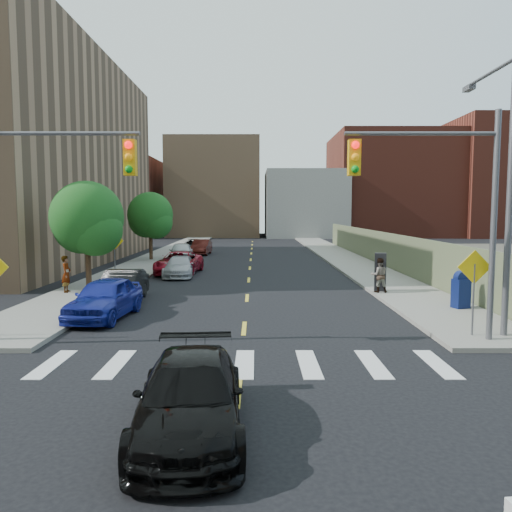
{
  "coord_description": "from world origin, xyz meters",
  "views": [
    {
      "loc": [
        0.39,
        -8.87,
        4.05
      ],
      "look_at": [
        0.42,
        13.56,
        2.0
      ],
      "focal_mm": 35.0,
      "sensor_mm": 36.0,
      "label": 1
    }
  ],
  "objects_px": {
    "parked_car_black": "(122,286)",
    "parked_car_blue": "(105,298)",
    "parked_car_red": "(179,263)",
    "pedestrian_east": "(379,275)",
    "parked_car_maroon": "(201,247)",
    "mailbox": "(461,290)",
    "parked_car_silver": "(180,267)",
    "parked_car_grey": "(194,246)",
    "pedestrian_west": "(66,274)",
    "parked_car_white": "(181,252)",
    "payphone": "(380,272)",
    "black_sedan": "(190,396)"
  },
  "relations": [
    {
      "from": "parked_car_black",
      "to": "parked_car_blue",
      "type": "bearing_deg",
      "value": -86.33
    },
    {
      "from": "parked_car_red",
      "to": "pedestrian_east",
      "type": "bearing_deg",
      "value": -32.37
    },
    {
      "from": "parked_car_maroon",
      "to": "mailbox",
      "type": "height_order",
      "value": "mailbox"
    },
    {
      "from": "parked_car_black",
      "to": "pedestrian_east",
      "type": "relative_size",
      "value": 2.61
    },
    {
      "from": "parked_car_black",
      "to": "parked_car_silver",
      "type": "bearing_deg",
      "value": 81.42
    },
    {
      "from": "parked_car_red",
      "to": "mailbox",
      "type": "relative_size",
      "value": 3.45
    },
    {
      "from": "parked_car_grey",
      "to": "pedestrian_west",
      "type": "height_order",
      "value": "pedestrian_west"
    },
    {
      "from": "parked_car_white",
      "to": "pedestrian_west",
      "type": "distance_m",
      "value": 16.05
    },
    {
      "from": "parked_car_blue",
      "to": "parked_car_red",
      "type": "bearing_deg",
      "value": 92.04
    },
    {
      "from": "parked_car_black",
      "to": "payphone",
      "type": "xyz_separation_m",
      "value": [
        11.95,
        2.21,
        0.37
      ]
    },
    {
      "from": "parked_car_grey",
      "to": "parked_car_white",
      "type": "bearing_deg",
      "value": -86.24
    },
    {
      "from": "parked_car_red",
      "to": "parked_car_white",
      "type": "bearing_deg",
      "value": 102.0
    },
    {
      "from": "parked_car_blue",
      "to": "parked_car_red",
      "type": "relative_size",
      "value": 0.87
    },
    {
      "from": "parked_car_grey",
      "to": "payphone",
      "type": "height_order",
      "value": "payphone"
    },
    {
      "from": "parked_car_grey",
      "to": "pedestrian_west",
      "type": "bearing_deg",
      "value": -93.76
    },
    {
      "from": "parked_car_white",
      "to": "parked_car_black",
      "type": "bearing_deg",
      "value": -95.33
    },
    {
      "from": "parked_car_blue",
      "to": "mailbox",
      "type": "distance_m",
      "value": 13.96
    },
    {
      "from": "parked_car_silver",
      "to": "pedestrian_west",
      "type": "xyz_separation_m",
      "value": [
        -4.39,
        -6.73,
        0.4
      ]
    },
    {
      "from": "parked_car_red",
      "to": "black_sedan",
      "type": "height_order",
      "value": "parked_car_red"
    },
    {
      "from": "parked_car_red",
      "to": "payphone",
      "type": "relative_size",
      "value": 2.8
    },
    {
      "from": "payphone",
      "to": "pedestrian_east",
      "type": "distance_m",
      "value": 0.46
    },
    {
      "from": "parked_car_black",
      "to": "black_sedan",
      "type": "xyz_separation_m",
      "value": [
        4.7,
        -13.0,
        -0.03
      ]
    },
    {
      "from": "parked_car_white",
      "to": "black_sedan",
      "type": "relative_size",
      "value": 0.96
    },
    {
      "from": "parked_car_silver",
      "to": "parked_car_white",
      "type": "relative_size",
      "value": 0.96
    },
    {
      "from": "parked_car_white",
      "to": "parked_car_maroon",
      "type": "relative_size",
      "value": 1.07
    },
    {
      "from": "parked_car_silver",
      "to": "pedestrian_east",
      "type": "xyz_separation_m",
      "value": [
        10.55,
        -6.77,
        0.35
      ]
    },
    {
      "from": "parked_car_white",
      "to": "parked_car_grey",
      "type": "xyz_separation_m",
      "value": [
        0.0,
        8.06,
        -0.1
      ]
    },
    {
      "from": "parked_car_maroon",
      "to": "pedestrian_west",
      "type": "height_order",
      "value": "pedestrian_west"
    },
    {
      "from": "mailbox",
      "to": "pedestrian_east",
      "type": "relative_size",
      "value": 0.91
    },
    {
      "from": "parked_car_red",
      "to": "black_sedan",
      "type": "xyz_separation_m",
      "value": [
        3.71,
        -22.92,
        -0.04
      ]
    },
    {
      "from": "parked_car_white",
      "to": "payphone",
      "type": "relative_size",
      "value": 2.43
    },
    {
      "from": "parked_car_silver",
      "to": "payphone",
      "type": "height_order",
      "value": "payphone"
    },
    {
      "from": "parked_car_black",
      "to": "mailbox",
      "type": "xyz_separation_m",
      "value": [
        14.14,
        -2.05,
        0.17
      ]
    },
    {
      "from": "parked_car_maroon",
      "to": "mailbox",
      "type": "xyz_separation_m",
      "value": [
        13.22,
        -25.99,
        0.19
      ]
    },
    {
      "from": "mailbox",
      "to": "pedestrian_west",
      "type": "relative_size",
      "value": 0.85
    },
    {
      "from": "payphone",
      "to": "pedestrian_east",
      "type": "xyz_separation_m",
      "value": [
        -0.15,
        -0.42,
        -0.1
      ]
    },
    {
      "from": "parked_car_maroon",
      "to": "parked_car_blue",
      "type": "bearing_deg",
      "value": -88.84
    },
    {
      "from": "parked_car_black",
      "to": "payphone",
      "type": "bearing_deg",
      "value": 10.19
    },
    {
      "from": "parked_car_red",
      "to": "parked_car_blue",
      "type": "bearing_deg",
      "value": -88.73
    },
    {
      "from": "black_sedan",
      "to": "pedestrian_west",
      "type": "distance_m",
      "value": 16.77
    },
    {
      "from": "parked_car_blue",
      "to": "payphone",
      "type": "height_order",
      "value": "payphone"
    },
    {
      "from": "parked_car_red",
      "to": "black_sedan",
      "type": "distance_m",
      "value": 23.22
    },
    {
      "from": "parked_car_white",
      "to": "black_sedan",
      "type": "height_order",
      "value": "parked_car_white"
    },
    {
      "from": "parked_car_white",
      "to": "parked_car_maroon",
      "type": "height_order",
      "value": "parked_car_white"
    },
    {
      "from": "parked_car_blue",
      "to": "pedestrian_west",
      "type": "xyz_separation_m",
      "value": [
        -3.37,
        5.12,
        0.26
      ]
    },
    {
      "from": "pedestrian_east",
      "to": "parked_car_blue",
      "type": "bearing_deg",
      "value": 24.59
    },
    {
      "from": "black_sedan",
      "to": "parked_car_black",
      "type": "bearing_deg",
      "value": 105.88
    },
    {
      "from": "parked_car_red",
      "to": "parked_car_white",
      "type": "xyz_separation_m",
      "value": [
        -0.99,
        7.65,
        0.05
      ]
    },
    {
      "from": "parked_car_red",
      "to": "payphone",
      "type": "xyz_separation_m",
      "value": [
        10.96,
        -7.71,
        0.36
      ]
    },
    {
      "from": "parked_car_maroon",
      "to": "parked_car_black",
      "type": "bearing_deg",
      "value": -89.58
    }
  ]
}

